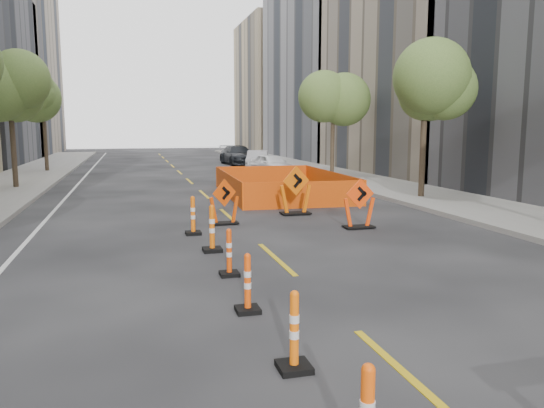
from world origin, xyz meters
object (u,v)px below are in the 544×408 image
object	(u,v)px
chevron_sign_left	(224,202)
channelizer_2	(294,331)
channelizer_6	(193,215)
parked_car_far	(238,155)
chevron_sign_center	(296,190)
chevron_sign_right	(359,204)
channelizer_4	(229,252)
channelizer_5	(212,228)
parked_car_near	(272,164)
channelizer_3	(248,283)
parked_car_mid	(257,160)

from	to	relation	value
chevron_sign_left	channelizer_2	bearing A→B (deg)	-119.60
channelizer_6	parked_car_far	size ratio (longest dim) A/B	0.21
channelizer_6	parked_car_far	xyz separation A→B (m)	(6.68, 27.01, 0.21)
chevron_sign_center	chevron_sign_right	bearing A→B (deg)	-81.57
channelizer_4	parked_car_far	size ratio (longest dim) A/B	0.19
channelizer_5	parked_car_far	size ratio (longest dim) A/B	0.22
channelizer_2	parked_car_near	xyz separation A→B (m)	(6.61, 25.88, 0.16)
channelizer_5	parked_car_near	bearing A→B (deg)	71.11
chevron_sign_center	parked_car_far	distance (m)	24.70
channelizer_2	channelizer_3	xyz separation A→B (m)	(-0.11, 2.16, -0.02)
channelizer_5	chevron_sign_right	xyz separation A→B (m)	(4.62, 1.82, 0.17)
channelizer_3	parked_car_near	world-z (taller)	parked_car_near
chevron_sign_left	parked_car_far	bearing A→B (deg)	53.19
channelizer_2	parked_car_far	size ratio (longest dim) A/B	0.20
channelizer_6	channelizer_4	bearing A→B (deg)	-87.08
channelizer_3	parked_car_far	world-z (taller)	parked_car_far
channelizer_5	chevron_sign_center	xyz separation A→B (m)	(3.55, 4.65, 0.27)
channelizer_3	parked_car_near	bearing A→B (deg)	74.19
channelizer_3	parked_car_far	xyz separation A→B (m)	(6.56, 33.50, 0.27)
channelizer_3	chevron_sign_left	xyz separation A→B (m)	(0.98, 7.79, 0.21)
parked_car_near	parked_car_mid	size ratio (longest dim) A/B	0.97
chevron_sign_center	chevron_sign_right	world-z (taller)	chevron_sign_center
channelizer_3	parked_car_far	bearing A→B (deg)	78.92
channelizer_3	parked_car_mid	xyz separation A→B (m)	(6.91, 28.29, 0.18)
chevron_sign_right	parked_car_mid	size ratio (longest dim) A/B	0.37
channelizer_3	chevron_sign_right	size ratio (longest dim) A/B	0.66
chevron_sign_center	parked_car_mid	bearing A→B (deg)	68.12
channelizer_2	parked_car_far	distance (m)	36.24
channelizer_3	chevron_sign_center	world-z (taller)	chevron_sign_center
channelizer_6	parked_car_near	size ratio (longest dim) A/B	0.28
channelizer_3	chevron_sign_center	distance (m)	9.68
channelizer_2	parked_car_far	xyz separation A→B (m)	(6.45, 35.66, 0.25)
channelizer_3	parked_car_mid	bearing A→B (deg)	76.27
channelizer_6	channelizer_2	bearing A→B (deg)	-88.48
channelizer_6	parked_car_near	world-z (taller)	parked_car_near
channelizer_4	channelizer_5	xyz separation A→B (m)	(-0.02, 2.16, 0.09)
channelizer_4	chevron_sign_left	distance (m)	5.70
channelizer_2	chevron_sign_left	distance (m)	10.00
parked_car_far	parked_car_near	bearing A→B (deg)	-93.26
chevron_sign_center	parked_car_mid	xyz separation A→B (m)	(3.28, 19.32, -0.17)
chevron_sign_right	parked_car_near	size ratio (longest dim) A/B	0.38
chevron_sign_right	parked_car_far	size ratio (longest dim) A/B	0.28
channelizer_4	chevron_sign_left	xyz separation A→B (m)	(0.88, 5.63, 0.22)
channelizer_5	channelizer_2	bearing A→B (deg)	-89.78
channelizer_6	chevron_sign_center	world-z (taller)	chevron_sign_center
channelizer_5	chevron_sign_center	bearing A→B (deg)	52.61
channelizer_5	parked_car_mid	world-z (taller)	parked_car_mid
channelizer_2	chevron_sign_center	world-z (taller)	chevron_sign_center
channelizer_3	chevron_sign_right	xyz separation A→B (m)	(4.70, 6.14, 0.25)
channelizer_2	channelizer_6	distance (m)	8.65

